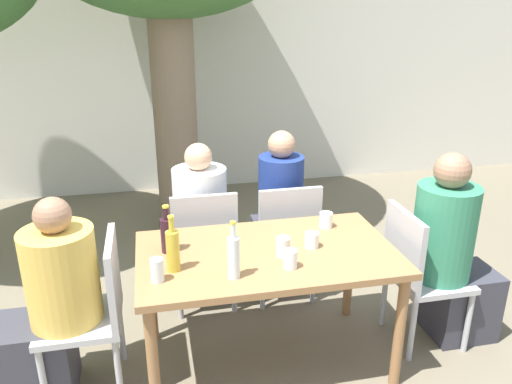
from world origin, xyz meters
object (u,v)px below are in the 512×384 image
patio_chair_3 (285,235)px  wine_bottle_0 (167,234)px  patio_chair_0 (95,306)px  patio_chair_1 (417,269)px  person_seated_1 (451,258)px  oil_cruet_1 (173,250)px  patio_chair_2 (204,243)px  drinking_glass_1 (290,259)px  person_seated_0 (50,310)px  person_seated_2 (200,227)px  water_bottle_2 (234,256)px  drinking_glass_3 (157,270)px  dining_table_front (267,264)px  drinking_glass_4 (283,247)px  drinking_glass_0 (312,240)px  person_seated_3 (277,218)px  drinking_glass_2 (326,220)px

patio_chair_3 → wine_bottle_0: bearing=32.6°
patio_chair_0 → patio_chair_1: (1.93, 0.00, 0.00)m
person_seated_1 → oil_cruet_1: 1.75m
oil_cruet_1 → patio_chair_2: bearing=72.7°
drinking_glass_1 → person_seated_0: bearing=170.6°
person_seated_1 → wine_bottle_0: 1.77m
patio_chair_0 → person_seated_2: 1.11m
person_seated_2 → drinking_glass_1: size_ratio=11.71×
water_bottle_2 → drinking_glass_3: 0.39m
dining_table_front → patio_chair_2: size_ratio=1.61×
drinking_glass_4 → dining_table_front: bearing=135.1°
patio_chair_1 → patio_chair_3: (-0.67, 0.66, 0.00)m
person_seated_0 → wine_bottle_0: size_ratio=4.17×
drinking_glass_0 → drinking_glass_4: size_ratio=0.81×
patio_chair_0 → water_bottle_2: bearing=71.2°
person_seated_3 → drinking_glass_4: bearing=77.1°
person_seated_3 → drinking_glass_1: person_seated_3 is taller
patio_chair_1 → water_bottle_2: 1.28m
patio_chair_0 → patio_chair_3: size_ratio=1.00×
patio_chair_1 → drinking_glass_1: (-0.89, -0.21, 0.28)m
person_seated_0 → drinking_glass_2: person_seated_0 is taller
drinking_glass_2 → patio_chair_1: bearing=-24.6°
dining_table_front → patio_chair_3: (0.29, 0.66, -0.15)m
patio_chair_3 → drinking_glass_2: (0.14, -0.41, 0.28)m
patio_chair_2 → drinking_glass_1: size_ratio=8.96×
dining_table_front → wine_bottle_0: bearing=167.9°
patio_chair_2 → water_bottle_2: water_bottle_2 is taller
water_bottle_2 → drinking_glass_1: bearing=6.9°
person_seated_1 → drinking_glass_4: 1.15m
patio_chair_3 → drinking_glass_2: 0.52m
person_seated_1 → drinking_glass_1: 1.16m
person_seated_0 → person_seated_2: bearing=134.4°
patio_chair_2 → drinking_glass_2: patio_chair_2 is taller
dining_table_front → patio_chair_0: bearing=180.0°
person_seated_0 → drinking_glass_4: (1.27, -0.07, 0.28)m
person_seated_1 → drinking_glass_3: (-1.81, -0.20, 0.24)m
person_seated_3 → patio_chair_0: bearing=35.2°
person_seated_3 → wine_bottle_0: (-0.84, -0.77, 0.30)m
person_seated_3 → person_seated_2: bearing=0.1°
drinking_glass_1 → drinking_glass_4: size_ratio=0.91×
patio_chair_3 → person_seated_1: bearing=143.9°
patio_chair_2 → drinking_glass_1: 0.98m
person_seated_0 → drinking_glass_4: person_seated_0 is taller
patio_chair_2 → drinking_glass_0: patio_chair_2 is taller
drinking_glass_0 → drinking_glass_2: 0.30m
drinking_glass_4 → patio_chair_2: bearing=116.7°
drinking_glass_2 → drinking_glass_3: 1.15m
dining_table_front → person_seated_2: person_seated_2 is taller
patio_chair_1 → drinking_glass_1: bearing=103.3°
drinking_glass_1 → drinking_glass_4: (-0.00, 0.14, 0.00)m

